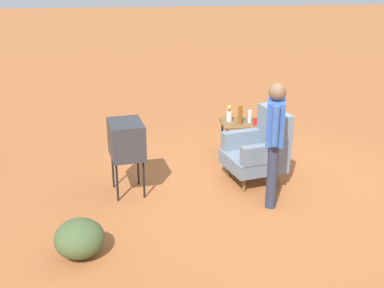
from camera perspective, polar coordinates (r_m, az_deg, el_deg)
name	(u,v)px	position (r m, az deg, el deg)	size (l,w,h in m)	color
ground_plane	(260,185)	(7.03, 8.10, -4.89)	(60.00, 60.00, 0.00)	#AD6033
armchair	(260,148)	(7.01, 8.03, -0.52)	(0.92, 0.94, 1.06)	brown
side_table	(239,127)	(7.81, 5.54, 1.99)	(0.56, 0.56, 0.61)	black
tv_on_stand	(126,140)	(6.52, -7.77, 0.51)	(0.66, 0.53, 1.03)	black
person_standing	(274,137)	(6.18, 9.75, 0.79)	(0.55, 0.31, 1.64)	#2D3347
soda_can_red	(255,122)	(7.64, 7.51, 2.66)	(0.07, 0.07, 0.12)	red
bottle_tall_amber	(240,115)	(7.65, 5.73, 3.45)	(0.07, 0.07, 0.30)	brown
bottle_short_clear	(250,116)	(7.76, 6.85, 3.27)	(0.06, 0.06, 0.20)	silver
flower_vase	(229,112)	(7.77, 4.44, 3.75)	(0.14, 0.10, 0.27)	silver
shrub_lone	(79,238)	(5.45, -13.19, -10.84)	(0.55, 0.55, 0.42)	#475B33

